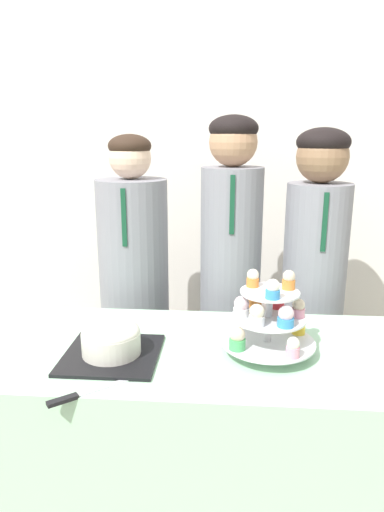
{
  "coord_description": "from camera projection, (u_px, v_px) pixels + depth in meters",
  "views": [
    {
      "loc": [
        0.05,
        -0.97,
        1.38
      ],
      "look_at": [
        -0.05,
        0.33,
        1.04
      ],
      "focal_mm": 32.0,
      "sensor_mm": 36.0,
      "label": 1
    }
  ],
  "objects": [
    {
      "name": "wall_back",
      "position": [
        219.0,
        142.0,
        2.25
      ],
      "size": [
        9.0,
        0.06,
        2.7
      ],
      "color": "silver",
      "rests_on": "ground_plane"
    },
    {
      "name": "cake_knife",
      "position": [
        81.0,
        394.0,
        1.13
      ],
      "size": [
        0.21,
        0.17,
        0.01
      ],
      "rotation": [
        0.0,
        0.0,
        0.67
      ],
      "color": "silver",
      "rests_on": "table"
    },
    {
      "name": "round_cake",
      "position": [
        111.0,
        340.0,
        1.32
      ],
      "size": [
        0.27,
        0.27,
        0.11
      ],
      "color": "black",
      "rests_on": "table"
    },
    {
      "name": "cupcake_stand",
      "position": [
        268.0,
        316.0,
        1.32
      ],
      "size": [
        0.28,
        0.28,
        0.25
      ],
      "color": "silver",
      "rests_on": "table"
    },
    {
      "name": "student_0",
      "position": [
        135.0,
        311.0,
        1.96
      ],
      "size": [
        0.29,
        0.29,
        1.39
      ],
      "color": "gray",
      "rests_on": "ground_plane"
    },
    {
      "name": "student_1",
      "position": [
        230.0,
        299.0,
        1.91
      ],
      "size": [
        0.25,
        0.25,
        1.46
      ],
      "color": "gray",
      "rests_on": "ground_plane"
    },
    {
      "name": "table",
      "position": [
        207.0,
        455.0,
        1.48
      ],
      "size": [
        1.44,
        0.59,
        0.76
      ],
      "color": "#A8DBB2",
      "rests_on": "ground_plane"
    },
    {
      "name": "student_2",
      "position": [
        312.0,
        305.0,
        1.89
      ],
      "size": [
        0.25,
        0.26,
        1.41
      ],
      "color": "gray",
      "rests_on": "ground_plane"
    }
  ]
}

